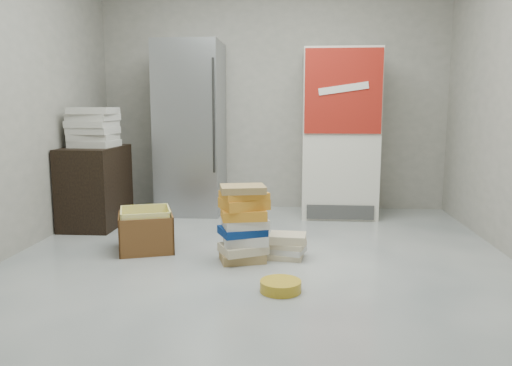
{
  "coord_description": "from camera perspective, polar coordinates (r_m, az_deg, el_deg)",
  "views": [
    {
      "loc": [
        0.29,
        -3.4,
        1.2
      ],
      "look_at": [
        -0.05,
        0.7,
        0.56
      ],
      "focal_mm": 35.0,
      "sensor_mm": 36.0,
      "label": 1
    }
  ],
  "objects": [
    {
      "name": "cardboard_box",
      "position": [
        4.31,
        -12.47,
        -5.62
      ],
      "size": [
        0.56,
        0.56,
        0.35
      ],
      "rotation": [
        0.0,
        0.0,
        0.33
      ],
      "color": "yellow",
      "rests_on": "ground"
    },
    {
      "name": "bucket_lid",
      "position": [
        3.33,
        2.83,
        -11.68
      ],
      "size": [
        0.31,
        0.31,
        0.07
      ],
      "primitive_type": "cylinder",
      "rotation": [
        0.0,
        0.0,
        0.17
      ],
      "color": "gold",
      "rests_on": "ground"
    },
    {
      "name": "phonebook_stack_side",
      "position": [
        4.02,
        3.48,
        -7.18
      ],
      "size": [
        0.34,
        0.3,
        0.2
      ],
      "rotation": [
        0.0,
        0.0,
        -0.16
      ],
      "color": "beige",
      "rests_on": "ground"
    },
    {
      "name": "supply_box_stack",
      "position": [
        5.21,
        -18.07,
        6.08
      ],
      "size": [
        0.44,
        0.43,
        0.39
      ],
      "color": "silver",
      "rests_on": "wood_shelf"
    },
    {
      "name": "wood_shelf",
      "position": [
        5.27,
        -17.88,
        -0.39
      ],
      "size": [
        0.5,
        0.8,
        0.8
      ],
      "primitive_type": "cube",
      "color": "black",
      "rests_on": "ground"
    },
    {
      "name": "coke_cooler",
      "position": [
        5.56,
        9.5,
        5.6
      ],
      "size": [
        0.8,
        0.73,
        1.8
      ],
      "color": "silver",
      "rests_on": "ground"
    },
    {
      "name": "phonebook_stack_main",
      "position": [
        3.88,
        -1.42,
        -4.64
      ],
      "size": [
        0.43,
        0.42,
        0.6
      ],
      "rotation": [
        0.0,
        0.0,
        0.34
      ],
      "color": "#9F814F",
      "rests_on": "ground"
    },
    {
      "name": "steel_fridge",
      "position": [
        5.67,
        -7.46,
        6.17
      ],
      "size": [
        0.7,
        0.72,
        1.9
      ],
      "color": "#ADAFB5",
      "rests_on": "ground"
    },
    {
      "name": "ground",
      "position": [
        3.62,
        -0.16,
        -10.59
      ],
      "size": [
        5.0,
        5.0,
        0.0
      ],
      "primitive_type": "plane",
      "color": "beige",
      "rests_on": "ground"
    },
    {
      "name": "room_shell",
      "position": [
        3.47,
        -0.17,
        18.69
      ],
      "size": [
        4.04,
        5.04,
        2.82
      ],
      "color": "#A59F95",
      "rests_on": "ground"
    }
  ]
}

